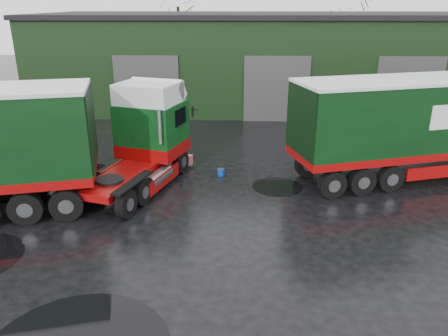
% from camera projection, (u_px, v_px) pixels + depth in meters
% --- Properties ---
extents(ground, '(100.00, 100.00, 0.00)m').
position_uv_depth(ground, '(248.00, 227.00, 14.50)').
color(ground, black).
extents(warehouse, '(32.40, 12.40, 6.30)m').
position_uv_depth(warehouse, '(270.00, 58.00, 32.01)').
color(warehouse, black).
rests_on(warehouse, ground).
extents(hero_tractor, '(4.54, 6.99, 4.01)m').
position_uv_depth(hero_tractor, '(130.00, 141.00, 16.75)').
color(hero_tractor, '#0B3D14').
rests_on(hero_tractor, ground).
extents(lorry_right, '(16.30, 7.20, 4.25)m').
position_uv_depth(lorry_right, '(438.00, 127.00, 18.18)').
color(lorry_right, silver).
rests_on(lorry_right, ground).
extents(wash_bucket, '(0.32, 0.32, 0.29)m').
position_uv_depth(wash_bucket, '(221.00, 172.00, 18.77)').
color(wash_bucket, '#0836B0').
rests_on(wash_bucket, ground).
extents(tree_back_a, '(4.40, 4.40, 9.50)m').
position_uv_depth(tree_back_a, '(179.00, 28.00, 41.02)').
color(tree_back_a, black).
rests_on(tree_back_a, ground).
extents(tree_back_b, '(4.40, 4.40, 7.50)m').
position_uv_depth(tree_back_b, '(349.00, 39.00, 40.91)').
color(tree_back_b, black).
rests_on(tree_back_b, ground).
extents(puddle_1, '(2.05, 2.05, 0.01)m').
position_uv_depth(puddle_1, '(277.00, 187.00, 17.68)').
color(puddle_1, black).
rests_on(puddle_1, ground).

